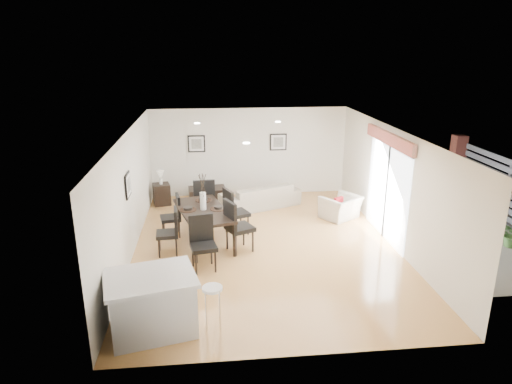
{
  "coord_description": "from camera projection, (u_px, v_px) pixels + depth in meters",
  "views": [
    {
      "loc": [
        -1.23,
        -9.7,
        4.48
      ],
      "look_at": [
        -0.16,
        0.4,
        1.21
      ],
      "focal_mm": 32.0,
      "sensor_mm": 36.0,
      "label": 1
    }
  ],
  "objects": [
    {
      "name": "framed_print_left_wall",
      "position": [
        128.0,
        185.0,
        9.69
      ],
      "size": [
        0.04,
        0.52,
        0.52
      ],
      "rotation": [
        0.0,
        0.0,
        1.57
      ],
      "color": "black",
      "rests_on": "wall_left"
    },
    {
      "name": "framed_print_back_right",
      "position": [
        278.0,
        142.0,
        14.02
      ],
      "size": [
        0.52,
        0.04,
        0.52
      ],
      "color": "black",
      "rests_on": "wall_back"
    },
    {
      "name": "dining_table",
      "position": [
        203.0,
        213.0,
        10.63
      ],
      "size": [
        1.51,
        2.22,
        0.85
      ],
      "rotation": [
        0.0,
        0.0,
        0.26
      ],
      "color": "black",
      "rests_on": "ground"
    },
    {
      "name": "kitchen_island",
      "position": [
        152.0,
        303.0,
        7.38
      ],
      "size": [
        1.63,
        1.39,
        0.99
      ],
      "rotation": [
        0.0,
        0.0,
        0.23
      ],
      "color": "silver",
      "rests_on": "ground"
    },
    {
      "name": "armchair",
      "position": [
        341.0,
        207.0,
        12.33
      ],
      "size": [
        1.26,
        1.22,
        0.62
      ],
      "primitive_type": "imported",
      "rotation": [
        0.0,
        0.0,
        3.73
      ],
      "color": "beige",
      "rests_on": "ground"
    },
    {
      "name": "bar_stool",
      "position": [
        212.0,
        293.0,
        7.43
      ],
      "size": [
        0.34,
        0.34,
        0.74
      ],
      "color": "white",
      "rests_on": "ground"
    },
    {
      "name": "dining_chair_efar",
      "position": [
        233.0,
        209.0,
        11.17
      ],
      "size": [
        0.68,
        0.68,
        1.17
      ],
      "rotation": [
        0.0,
        0.0,
        1.95
      ],
      "color": "black",
      "rests_on": "ground"
    },
    {
      "name": "framed_print_back_left",
      "position": [
        196.0,
        144.0,
        13.77
      ],
      "size": [
        0.52,
        0.04,
        0.52
      ],
      "color": "black",
      "rests_on": "wall_back"
    },
    {
      "name": "coffee_table",
      "position": [
        207.0,
        195.0,
        13.66
      ],
      "size": [
        1.13,
        0.74,
        0.43
      ],
      "primitive_type": "cube",
      "rotation": [
        0.0,
        0.0,
        0.09
      ],
      "color": "black",
      "rests_on": "ground"
    },
    {
      "name": "wall_right",
      "position": [
        393.0,
        187.0,
        10.56
      ],
      "size": [
        0.04,
        8.0,
        2.7
      ],
      "primitive_type": "cube",
      "color": "white",
      "rests_on": "ground"
    },
    {
      "name": "wall_front",
      "position": [
        300.0,
        276.0,
        6.48
      ],
      "size": [
        6.0,
        0.04,
        2.7
      ],
      "primitive_type": "cube",
      "color": "white",
      "rests_on": "ground"
    },
    {
      "name": "dining_chair_foot",
      "position": [
        204.0,
        199.0,
        11.83
      ],
      "size": [
        0.6,
        0.6,
        1.23
      ],
      "rotation": [
        0.0,
        0.0,
        3.23
      ],
      "color": "black",
      "rests_on": "ground"
    },
    {
      "name": "ceiling",
      "position": [
        265.0,
        132.0,
        9.85
      ],
      "size": [
        6.0,
        8.0,
        0.02
      ],
      "primitive_type": "cube",
      "color": "white",
      "rests_on": "wall_back"
    },
    {
      "name": "dining_chair_head",
      "position": [
        202.0,
        239.0,
        9.47
      ],
      "size": [
        0.6,
        0.6,
        1.15
      ],
      "rotation": [
        0.0,
        0.0,
        0.19
      ],
      "color": "black",
      "rests_on": "ground"
    },
    {
      "name": "sliding_door",
      "position": [
        388.0,
        171.0,
        10.75
      ],
      "size": [
        0.12,
        2.7,
        2.57
      ],
      "color": "white",
      "rests_on": "wall_right"
    },
    {
      "name": "courtyard",
      "position": [
        496.0,
        189.0,
        11.83
      ],
      "size": [
        6.0,
        6.0,
        2.0
      ],
      "color": "gray",
      "rests_on": "ground"
    },
    {
      "name": "courtyard_plant_a",
      "position": [
        512.0,
        234.0,
        10.58
      ],
      "size": [
        0.65,
        0.6,
        0.61
      ],
      "primitive_type": "imported",
      "rotation": [
        0.0,
        0.0,
        0.25
      ],
      "color": "#375B27",
      "rests_on": "ground"
    },
    {
      "name": "sofa",
      "position": [
        260.0,
        196.0,
        13.2
      ],
      "size": [
        2.46,
        1.71,
        0.67
      ],
      "primitive_type": "imported",
      "rotation": [
        0.0,
        0.0,
        3.54
      ],
      "color": "gray",
      "rests_on": "ground"
    },
    {
      "name": "table_lamp",
      "position": [
        161.0,
        175.0,
        13.23
      ],
      "size": [
        0.21,
        0.21,
        0.41
      ],
      "color": "white",
      "rests_on": "side_table"
    },
    {
      "name": "courtyard_plant_b",
      "position": [
        483.0,
        211.0,
        11.98
      ],
      "size": [
        0.39,
        0.39,
        0.67
      ],
      "primitive_type": "imported",
      "rotation": [
        0.0,
        0.0,
        -0.03
      ],
      "color": "#375B27",
      "rests_on": "ground"
    },
    {
      "name": "side_table",
      "position": [
        162.0,
        194.0,
        13.41
      ],
      "size": [
        0.56,
        0.56,
        0.62
      ],
      "primitive_type": "cube",
      "rotation": [
        0.0,
        0.0,
        0.23
      ],
      "color": "black",
      "rests_on": "ground"
    },
    {
      "name": "vase",
      "position": [
        203.0,
        195.0,
        10.49
      ],
      "size": [
        1.11,
        1.71,
        0.86
      ],
      "color": "white",
      "rests_on": "dining_table"
    },
    {
      "name": "cushion",
      "position": [
        339.0,
        202.0,
        12.18
      ],
      "size": [
        0.28,
        0.21,
        0.27
      ],
      "primitive_type": "cube",
      "rotation": [
        0.0,
        0.0,
        3.66
      ],
      "color": "maroon",
      "rests_on": "armchair"
    },
    {
      "name": "wall_back",
      "position": [
        249.0,
        152.0,
        14.05
      ],
      "size": [
        6.0,
        0.04,
        2.7
      ],
      "primitive_type": "cube",
      "color": "white",
      "rests_on": "ground"
    },
    {
      "name": "wall_left",
      "position": [
        129.0,
        196.0,
        9.97
      ],
      "size": [
        0.04,
        8.0,
        2.7
      ],
      "primitive_type": "cube",
      "color": "white",
      "rests_on": "ground"
    },
    {
      "name": "ground",
      "position": [
        265.0,
        246.0,
        10.68
      ],
      "size": [
        8.0,
        8.0,
        0.0
      ],
      "primitive_type": "plane",
      "color": "tan",
      "rests_on": "ground"
    },
    {
      "name": "dining_chair_wnear",
      "position": [
        171.0,
        229.0,
        10.13
      ],
      "size": [
        0.51,
        0.51,
        1.06
      ],
      "rotation": [
        0.0,
        0.0,
        -1.5
      ],
      "color": "black",
      "rests_on": "ground"
    },
    {
      "name": "dining_chair_enear",
      "position": [
        236.0,
        223.0,
        10.2
      ],
      "size": [
        0.73,
        0.73,
        1.23
      ],
      "rotation": [
        0.0,
        0.0,
        1.99
      ],
      "color": "black",
      "rests_on": "ground"
    },
    {
      "name": "dining_chair_wfar",
      "position": [
        174.0,
        213.0,
        11.1
      ],
      "size": [
        0.54,
        0.54,
        1.04
      ],
      "rotation": [
        0.0,
        0.0,
        -1.39
      ],
      "color": "black",
      "rests_on": "ground"
    }
  ]
}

